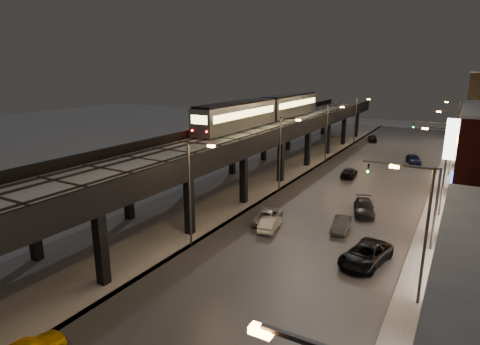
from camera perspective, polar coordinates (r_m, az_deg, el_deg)
The scene contains 30 objects.
ground at distance 26.34m, azimuth -23.69°, elevation -20.32°, with size 220.00×220.00×0.00m, color silver.
road_surface at distance 50.48m, azimuth 15.96°, elevation -2.65°, with size 17.00×120.00×0.06m, color #46474D.
sidewalk_right at distance 49.31m, azimuth 27.30°, elevation -4.13°, with size 4.00×120.00×0.14m, color #9FA1A8.
under_viaduct_pavement at distance 54.97m, azimuth 2.21°, elevation -0.67°, with size 11.00×120.00×0.06m, color #9FA1A8.
elevated_viaduct at distance 51.02m, azimuth 0.63°, elevation 4.57°, with size 9.00×100.00×6.30m.
viaduct_trackbed at distance 51.00m, azimuth 0.70°, elevation 5.44°, with size 8.40×100.00×0.32m.
viaduct_parapet_streetside at distance 49.03m, azimuth 5.20°, elevation 5.55°, with size 0.30×100.00×1.10m, color black.
viaduct_parapet_far at distance 53.16m, azimuth -3.41°, elevation 6.30°, with size 0.30×100.00×1.10m, color black.
streetlight_left_1 at distance 32.69m, azimuth -6.83°, elevation -2.04°, with size 2.57×0.28×9.00m.
streetlight_right_1 at distance 26.85m, azimuth 24.47°, elevation -7.08°, with size 2.56×0.28×9.00m.
streetlight_left_2 at distance 47.93m, azimuth 5.99°, elevation 3.36°, with size 2.57×0.28×9.00m.
streetlight_right_2 at distance 44.15m, azimuth 26.82°, elevation 0.86°, with size 2.56×0.28×9.00m.
streetlight_left_3 at distance 64.60m, azimuth 12.47°, elevation 6.02°, with size 2.57×0.28×9.00m.
streetlight_right_3 at distance 61.85m, azimuth 27.83°, elevation 4.30°, with size 2.56×0.28×9.00m.
streetlight_left_4 at distance 81.84m, azimuth 16.29°, elevation 7.55°, with size 2.57×0.28×9.00m.
streetlight_right_4 at distance 79.69m, azimuth 28.39°, elevation 6.20°, with size 2.56×0.28×9.00m.
traffic_light_rig_a at distance 35.66m, azimuth 24.38°, elevation -3.10°, with size 6.10×0.34×7.00m.
traffic_light_rig_b at distance 64.95m, azimuth 27.09°, elevation 4.14°, with size 6.10×0.34×7.00m.
subway_train at distance 62.17m, azimuth 3.93°, elevation 8.95°, with size 3.00×36.29×3.59m.
car_near_white at distance 37.36m, azimuth 4.29°, elevation -7.28°, with size 1.35×3.87×1.27m, color silver.
car_mid_silver at distance 39.22m, azimuth 3.97°, elevation -6.10°, with size 2.28×4.95×1.37m, color #9F9FA0.
car_mid_dark at distance 56.82m, azimuth 15.24°, elevation -0.06°, with size 1.75×4.31×1.25m, color black.
car_far_white at distance 85.93m, azimuth 18.32°, elevation 4.65°, with size 1.66×4.14×1.41m, color black.
car_onc_silver at distance 38.19m, azimuth 14.18°, elevation -7.23°, with size 1.32×3.78×1.25m, color #3F434C.
car_onc_dark at distance 32.55m, azimuth 17.43°, elevation -11.15°, with size 2.56×5.54×1.54m, color black.
car_onc_white at distance 43.05m, azimuth 17.22°, elevation -4.82°, with size 1.95×4.80×1.39m, color black.
car_onc_red at distance 68.09m, azimuth 23.45°, elevation 1.72°, with size 1.73×4.29×1.46m, color #0D193C.
sign_mcdonalds at distance 44.52m, azimuth 28.87°, elevation 3.88°, with size 2.80×0.35×9.48m.
sign_citgo at distance 27.30m, azimuth 29.33°, elevation 1.00°, with size 2.46×0.39×11.68m.
sign_carwash at distance 32.78m, azimuth 28.63°, elevation -3.97°, with size 1.42×0.35×7.34m.
Camera 1 is at (18.28, -12.12, 14.59)m, focal length 30.00 mm.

